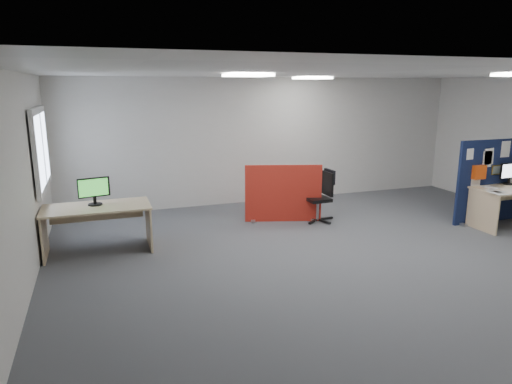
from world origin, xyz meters
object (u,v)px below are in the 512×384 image
object	(u,v)px
red_divider	(283,194)
office_chair	(323,193)
monitor_main	(510,172)
navy_divider	(497,180)
monitor_second	(94,190)
second_desk	(97,217)

from	to	relation	value
red_divider	office_chair	bearing A→B (deg)	0.24
red_divider	monitor_main	bearing A→B (deg)	-3.00
navy_divider	monitor_second	size ratio (longest dim) A/B	4.03
monitor_second	office_chair	bearing A→B (deg)	-8.42
second_desk	monitor_second	world-z (taller)	monitor_second
monitor_second	office_chair	world-z (taller)	monitor_second
monitor_second	monitor_main	bearing A→B (deg)	-19.64
second_desk	monitor_second	distance (m)	0.42
navy_divider	monitor_main	xyz separation A→B (m)	(0.13, -0.14, 0.17)
navy_divider	office_chair	distance (m)	3.28
navy_divider	monitor_second	xyz separation A→B (m)	(-7.15, 0.83, 0.18)
navy_divider	second_desk	size ratio (longest dim) A/B	1.19
red_divider	monitor_second	size ratio (longest dim) A/B	2.97
second_desk	red_divider	bearing A→B (deg)	9.01
navy_divider	monitor_second	distance (m)	7.20
red_divider	second_desk	size ratio (longest dim) A/B	0.88
navy_divider	second_desk	bearing A→B (deg)	173.77
navy_divider	second_desk	world-z (taller)	navy_divider
red_divider	second_desk	world-z (taller)	red_divider
second_desk	monitor_second	size ratio (longest dim) A/B	3.38
navy_divider	red_divider	xyz separation A→B (m)	(-3.81, 1.31, -0.26)
monitor_main	red_divider	world-z (taller)	monitor_main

